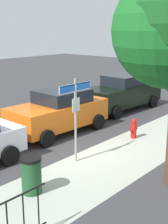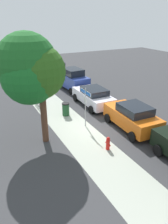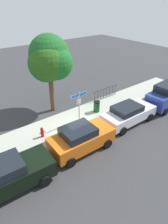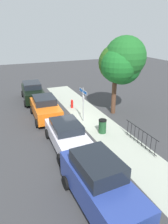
{
  "view_description": "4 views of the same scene",
  "coord_description": "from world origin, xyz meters",
  "px_view_note": "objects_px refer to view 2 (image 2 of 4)",
  "views": [
    {
      "loc": [
        7.52,
        6.88,
        4.21
      ],
      "look_at": [
        0.04,
        0.35,
        1.55
      ],
      "focal_mm": 51.01,
      "sensor_mm": 36.0,
      "label": 1
    },
    {
      "loc": [
        -11.42,
        6.62,
        6.97
      ],
      "look_at": [
        0.11,
        0.71,
        1.25
      ],
      "focal_mm": 35.36,
      "sensor_mm": 36.0,
      "label": 2
    },
    {
      "loc": [
        -7.11,
        -9.97,
        8.65
      ],
      "look_at": [
        0.8,
        0.18,
        0.98
      ],
      "focal_mm": 31.27,
      "sensor_mm": 36.0,
      "label": 3
    },
    {
      "loc": [
        14.02,
        -5.23,
        6.77
      ],
      "look_at": [
        0.89,
        0.3,
        0.94
      ],
      "focal_mm": 33.14,
      "sensor_mm": 36.0,
      "label": 4
    }
  ],
  "objects_px": {
    "car_green": "(55,70)",
    "trash_bin": "(66,109)",
    "car_blue": "(72,79)",
    "fire_hydrant": "(108,143)",
    "street_sign": "(85,100)",
    "shade_tree": "(33,70)",
    "car_white": "(93,96)",
    "car_orange": "(132,117)"
  },
  "relations": [
    {
      "from": "street_sign",
      "to": "car_blue",
      "type": "height_order",
      "value": "street_sign"
    },
    {
      "from": "shade_tree",
      "to": "car_blue",
      "type": "bearing_deg",
      "value": -35.84
    },
    {
      "from": "street_sign",
      "to": "car_white",
      "type": "relative_size",
      "value": 0.6
    },
    {
      "from": "street_sign",
      "to": "trash_bin",
      "type": "height_order",
      "value": "street_sign"
    },
    {
      "from": "car_orange",
      "to": "car_white",
      "type": "distance_m",
      "value": 4.8
    },
    {
      "from": "shade_tree",
      "to": "street_sign",
      "type": "bearing_deg",
      "value": -84.06
    },
    {
      "from": "car_blue",
      "to": "trash_bin",
      "type": "distance_m",
      "value": 6.42
    },
    {
      "from": "shade_tree",
      "to": "fire_hydrant",
      "type": "height_order",
      "value": "shade_tree"
    },
    {
      "from": "car_white",
      "to": "car_blue",
      "type": "relative_size",
      "value": 0.99
    },
    {
      "from": "shade_tree",
      "to": "car_orange",
      "type": "relative_size",
      "value": 1.48
    },
    {
      "from": "car_blue",
      "to": "fire_hydrant",
      "type": "bearing_deg",
      "value": 163.01
    },
    {
      "from": "car_orange",
      "to": "trash_bin",
      "type": "distance_m",
      "value": 5.03
    },
    {
      "from": "fire_hydrant",
      "to": "trash_bin",
      "type": "relative_size",
      "value": 0.8
    },
    {
      "from": "shade_tree",
      "to": "trash_bin",
      "type": "bearing_deg",
      "value": -47.78
    },
    {
      "from": "car_blue",
      "to": "trash_bin",
      "type": "xyz_separation_m",
      "value": [
        -5.61,
        3.07,
        -0.57
      ]
    },
    {
      "from": "street_sign",
      "to": "shade_tree",
      "type": "bearing_deg",
      "value": 95.94
    },
    {
      "from": "shade_tree",
      "to": "car_white",
      "type": "height_order",
      "value": "shade_tree"
    },
    {
      "from": "street_sign",
      "to": "trash_bin",
      "type": "bearing_deg",
      "value": 12.52
    },
    {
      "from": "car_blue",
      "to": "fire_hydrant",
      "type": "relative_size",
      "value": 5.88
    },
    {
      "from": "trash_bin",
      "to": "car_white",
      "type": "bearing_deg",
      "value": -73.96
    },
    {
      "from": "car_green",
      "to": "fire_hydrant",
      "type": "height_order",
      "value": "car_green"
    },
    {
      "from": "car_blue",
      "to": "trash_bin",
      "type": "relative_size",
      "value": 4.68
    },
    {
      "from": "car_blue",
      "to": "fire_hydrant",
      "type": "height_order",
      "value": "car_blue"
    },
    {
      "from": "car_orange",
      "to": "car_green",
      "type": "relative_size",
      "value": 0.99
    },
    {
      "from": "street_sign",
      "to": "shade_tree",
      "type": "xyz_separation_m",
      "value": [
        -0.35,
        3.36,
        2.37
      ]
    },
    {
      "from": "car_white",
      "to": "trash_bin",
      "type": "bearing_deg",
      "value": 107.28
    },
    {
      "from": "shade_tree",
      "to": "car_white",
      "type": "distance_m",
      "value": 7.46
    },
    {
      "from": "shade_tree",
      "to": "car_green",
      "type": "distance_m",
      "value": 14.65
    },
    {
      "from": "street_sign",
      "to": "car_white",
      "type": "height_order",
      "value": "street_sign"
    },
    {
      "from": "car_green",
      "to": "car_orange",
      "type": "bearing_deg",
      "value": -179.28
    },
    {
      "from": "trash_bin",
      "to": "shade_tree",
      "type": "bearing_deg",
      "value": 132.22
    },
    {
      "from": "street_sign",
      "to": "car_white",
      "type": "bearing_deg",
      "value": -37.07
    },
    {
      "from": "car_white",
      "to": "car_green",
      "type": "height_order",
      "value": "car_green"
    },
    {
      "from": "shade_tree",
      "to": "car_green",
      "type": "height_order",
      "value": "shade_tree"
    },
    {
      "from": "car_white",
      "to": "fire_hydrant",
      "type": "relative_size",
      "value": 5.82
    },
    {
      "from": "car_white",
      "to": "car_blue",
      "type": "height_order",
      "value": "car_blue"
    },
    {
      "from": "car_green",
      "to": "trash_bin",
      "type": "height_order",
      "value": "car_green"
    },
    {
      "from": "trash_bin",
      "to": "street_sign",
      "type": "bearing_deg",
      "value": -167.48
    },
    {
      "from": "car_green",
      "to": "trash_bin",
      "type": "distance_m",
      "value": 10.85
    },
    {
      "from": "street_sign",
      "to": "car_green",
      "type": "distance_m",
      "value": 12.94
    },
    {
      "from": "shade_tree",
      "to": "trash_bin",
      "type": "height_order",
      "value": "shade_tree"
    },
    {
      "from": "car_white",
      "to": "car_blue",
      "type": "distance_m",
      "value": 4.82
    }
  ]
}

